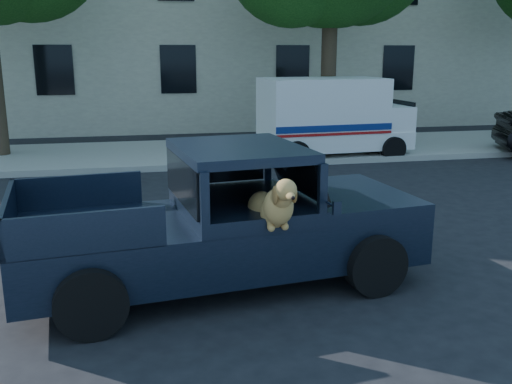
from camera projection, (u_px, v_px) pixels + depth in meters
ground at (184, 294)px, 6.76m from camera, size 120.00×120.00×0.00m
far_sidewalk at (156, 154)px, 15.49m from camera, size 60.00×4.00×0.15m
lane_stripes at (278, 209)px, 10.39m from camera, size 21.60×0.14×0.01m
building_main at (223, 6)px, 21.95m from camera, size 26.00×6.00×9.00m
pickup_truck at (216, 239)px, 6.94m from camera, size 4.98×2.65×1.71m
mail_truck at (331, 124)px, 15.15m from camera, size 3.99×2.22×2.12m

